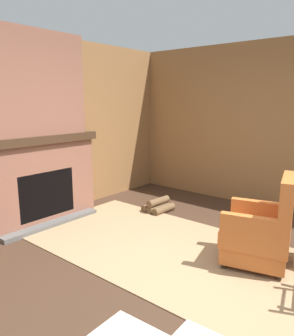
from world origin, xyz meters
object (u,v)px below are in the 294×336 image
(armchair, at_px, (261,233))
(decorative_plate_on_mantel, at_px, (27,125))
(storage_case, at_px, (65,127))
(firewood_stack, at_px, (158,206))

(armchair, bearing_deg, decorative_plate_on_mantel, 1.79)
(storage_case, distance_m, decorative_plate_on_mantel, 0.61)
(armchair, xyz_separation_m, firewood_stack, (-1.89, 0.67, -0.27))
(firewood_stack, bearing_deg, decorative_plate_on_mantel, -125.34)
(armchair, bearing_deg, firewood_stack, -33.85)
(firewood_stack, distance_m, storage_case, 1.88)
(firewood_stack, bearing_deg, storage_case, -138.99)
(armchair, height_order, storage_case, storage_case)
(storage_case, bearing_deg, firewood_stack, 41.01)
(firewood_stack, height_order, decorative_plate_on_mantel, decorative_plate_on_mantel)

